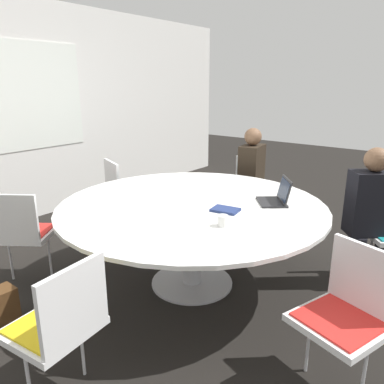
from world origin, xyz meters
name	(u,v)px	position (x,y,z in m)	size (l,w,h in m)	color
ground_plane	(192,283)	(0.00, 0.00, 0.00)	(16.00, 16.00, 0.00)	black
wall_back	(17,114)	(0.00, 2.70, 1.35)	(8.00, 0.07, 2.70)	silver
conference_table	(192,214)	(0.00, 0.00, 0.65)	(2.22, 2.22, 0.75)	#B7B7BC
chair_1	(252,181)	(1.71, 0.37, 0.52)	(0.51, 0.49, 0.87)	white
chair_2	(123,189)	(0.46, 1.38, 0.52)	(0.55, 0.56, 0.87)	white
chair_3	(22,229)	(-0.89, 1.14, 0.52)	(0.60, 0.60, 0.87)	white
chair_4	(60,320)	(-1.43, -0.23, 0.52)	(0.48, 0.47, 0.87)	white
chair_5	(348,308)	(-0.39, -1.40, 0.52)	(0.54, 0.55, 0.87)	white
person_0	(371,207)	(0.94, -1.19, 0.71)	(0.40, 0.42, 1.22)	black
person_1	(253,171)	(1.49, 0.25, 0.71)	(0.39, 0.30, 1.22)	#2D2319
laptop	(277,197)	(0.45, -0.55, 0.80)	(0.37, 0.36, 0.21)	#232326
spiral_notebook	(225,210)	(0.01, -0.32, 0.76)	(0.18, 0.23, 0.02)	navy
coffee_cup	(223,221)	(-0.27, -0.48, 0.79)	(0.08, 0.08, 0.08)	white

